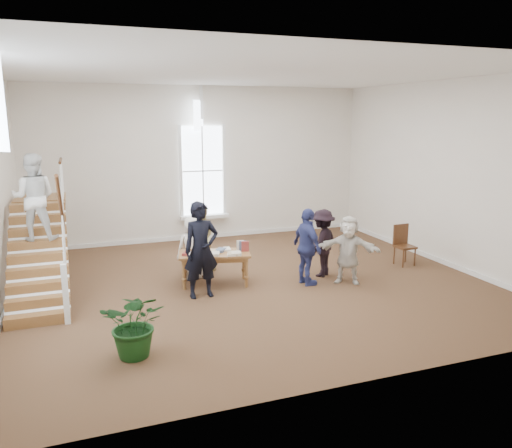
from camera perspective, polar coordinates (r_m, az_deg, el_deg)
name	(u,v)px	position (r m, az deg, el deg)	size (l,w,h in m)	color
ground	(253,283)	(11.15, -0.30, -6.76)	(10.00, 10.00, 0.00)	#432C1A
room_shell	(204,226)	(15.10, -5.93, -0.20)	(10.49, 10.00, 10.00)	silver
staircase	(36,219)	(10.89, -23.80, 0.56)	(1.10, 4.10, 2.92)	brown
library_table	(214,256)	(10.92, -4.78, -3.69)	(1.67, 1.10, 0.78)	brown
police_officer	(201,250)	(10.12, -6.28, -2.96)	(0.72, 0.47, 1.97)	black
elderly_woman	(193,247)	(11.39, -7.27, -2.68)	(0.70, 0.46, 1.43)	silver
person_yellow	(200,238)	(11.91, -6.41, -1.63)	(0.77, 0.60, 1.58)	#CABC7E
woman_cluster_a	(307,247)	(10.88, 5.88, -2.64)	(0.99, 0.41, 1.70)	navy
woman_cluster_b	(322,243)	(11.55, 7.58, -2.16)	(1.01, 0.58, 1.56)	black
woman_cluster_c	(348,250)	(11.15, 10.49, -2.92)	(1.40, 0.45, 1.51)	silver
floor_plant	(136,323)	(7.94, -13.56, -10.99)	(0.97, 0.84, 1.08)	#103411
side_chair	(403,242)	(12.93, 16.46, -2.02)	(0.45, 0.45, 1.00)	#3A200F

